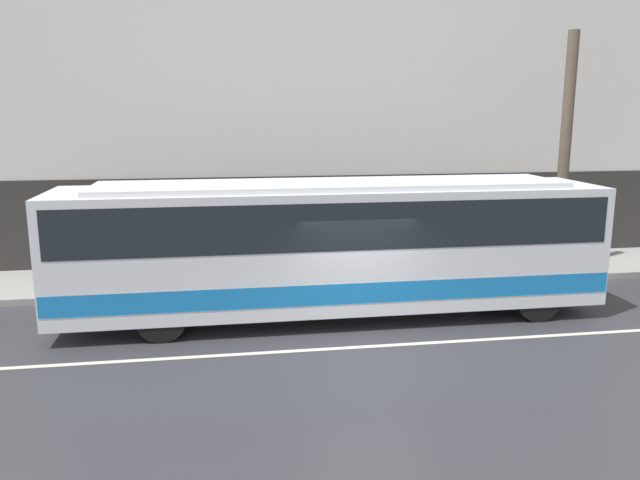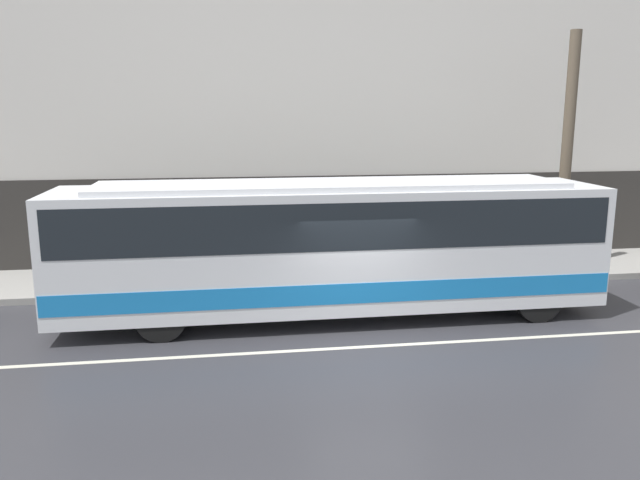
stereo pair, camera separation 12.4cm
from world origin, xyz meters
name	(u,v)px [view 2 (the right image)]	position (x,y,z in m)	size (l,w,h in m)	color
ground_plane	(366,347)	(0.00, 0.00, 0.00)	(60.00, 60.00, 0.00)	#333338
sidewalk	(324,274)	(0.00, 5.54, 0.09)	(60.00, 3.08, 0.18)	gray
building_facade	(315,61)	(0.00, 7.23, 6.21)	(60.00, 0.35, 12.84)	silver
lane_stripe	(366,347)	(0.00, 0.00, 0.00)	(54.00, 0.14, 0.01)	beige
transit_bus	(332,242)	(-0.35, 2.09, 1.79)	(12.43, 2.54, 3.17)	silver
utility_pole_near	(567,153)	(6.90, 4.86, 3.55)	(0.32, 0.32, 6.76)	brown
pedestrian_waiting	(145,261)	(-4.91, 4.59, 0.89)	(0.36, 0.36, 1.55)	#333338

